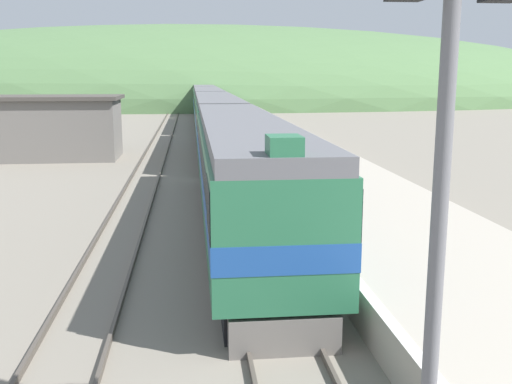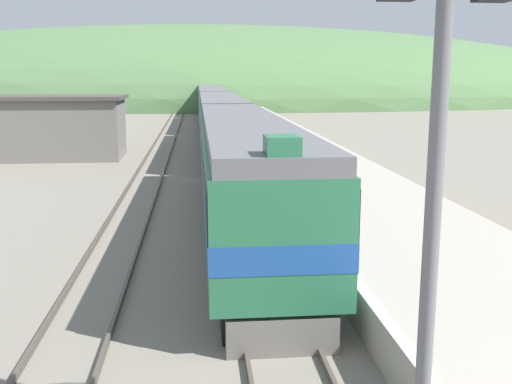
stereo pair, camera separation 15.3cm
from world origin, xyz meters
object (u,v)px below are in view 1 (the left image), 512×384
(express_train_lead_car, at_px, (243,171))
(signal_mast_main, at_px, (449,74))
(carriage_third, at_px, (208,106))
(carriage_second, at_px, (217,122))
(carriage_fourth, at_px, (203,98))

(express_train_lead_car, bearing_deg, signal_mast_main, -84.90)
(carriage_third, relative_size, signal_mast_main, 2.50)
(carriage_second, distance_m, carriage_third, 21.43)
(express_train_lead_car, height_order, carriage_fourth, express_train_lead_car)
(express_train_lead_car, height_order, signal_mast_main, signal_mast_main)
(express_train_lead_car, distance_m, signal_mast_main, 13.95)
(carriage_third, height_order, carriage_fourth, same)
(carriage_second, relative_size, carriage_fourth, 1.00)
(carriage_fourth, bearing_deg, carriage_third, -90.00)
(carriage_second, xyz_separation_m, signal_mast_main, (1.21, -34.72, 3.27))
(carriage_third, height_order, signal_mast_main, signal_mast_main)
(carriage_fourth, height_order, signal_mast_main, signal_mast_main)
(carriage_third, xyz_separation_m, signal_mast_main, (1.21, -56.14, 3.27))
(express_train_lead_car, relative_size, carriage_fourth, 0.96)
(express_train_lead_car, distance_m, carriage_second, 21.21)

